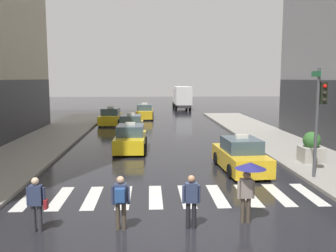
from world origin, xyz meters
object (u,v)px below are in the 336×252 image
box_truck (182,97)px  pedestrian_with_backpack (120,199)px  taxi_fourth (111,117)px  taxi_lead (241,156)px  taxi_fifth (145,112)px  taxi_second (131,139)px  taxi_third (131,126)px  planter_near_corner (311,148)px  pedestrian_with_umbrella (249,176)px  traffic_light_pole (320,107)px  pedestrian_plain_coat (191,198)px  pedestrian_with_handbag (37,201)px

box_truck → pedestrian_with_backpack: 42.75m
taxi_fourth → pedestrian_with_backpack: taxi_fourth is taller
taxi_lead → taxi_fifth: bearing=101.9°
taxi_second → pedestrian_with_backpack: bearing=-88.5°
taxi_fourth → taxi_fifth: 6.06m
taxi_third → box_truck: box_truck is taller
taxi_lead → planter_near_corner: 4.14m
taxi_third → planter_near_corner: size_ratio=2.86×
taxi_fourth → planter_near_corner: size_ratio=2.89×
taxi_second → pedestrian_with_umbrella: size_ratio=2.36×
traffic_light_pole → pedestrian_plain_coat: (-6.17, -4.99, -2.32)m
taxi_fourth → pedestrian_with_handbag: bearing=-89.0°
taxi_lead → traffic_light_pole: bearing=-32.0°
traffic_light_pole → pedestrian_with_umbrella: 6.59m
taxi_second → taxi_fourth: same height
taxi_second → taxi_fifth: size_ratio=1.00×
taxi_third → pedestrian_plain_coat: taxi_third is taller
traffic_light_pole → pedestrian_with_backpack: size_ratio=2.91×
pedestrian_plain_coat → taxi_third: bearing=98.4°
pedestrian_with_handbag → planter_near_corner: bearing=33.8°
taxi_second → pedestrian_with_backpack: taxi_second is taller
taxi_fourth → box_truck: 19.09m
taxi_third → box_truck: bearing=75.4°
pedestrian_with_handbag → planter_near_corner: planter_near_corner is taller
taxi_fifth → pedestrian_with_handbag: 30.54m
taxi_lead → taxi_second: (-5.64, 5.34, 0.00)m
taxi_lead → pedestrian_with_handbag: (-7.77, -6.83, 0.21)m
pedestrian_with_handbag → pedestrian_plain_coat: 4.56m
taxi_third → taxi_fifth: same height
pedestrian_with_backpack → pedestrian_with_handbag: 2.45m
taxi_second → taxi_third: bearing=92.7°
planter_near_corner → taxi_third: bearing=133.2°
taxi_lead → taxi_fifth: same height
taxi_third → traffic_light_pole: bearing=-56.6°
traffic_light_pole → taxi_fifth: bearing=107.3°
pedestrian_with_backpack → taxi_fifth: bearing=89.4°
taxi_lead → taxi_third: 13.03m
taxi_second → pedestrian_with_handbag: 12.36m
pedestrian_with_umbrella → taxi_second: bearing=109.8°
taxi_fifth → pedestrian_with_umbrella: (3.60, -30.07, 0.79)m
taxi_second → taxi_lead: bearing=-43.5°
taxi_fifth → pedestrian_with_handbag: taxi_fifth is taller
traffic_light_pole → taxi_fourth: 23.32m
taxi_second → pedestrian_plain_coat: size_ratio=2.77×
taxi_third → box_truck: (6.21, 23.91, 1.13)m
traffic_light_pole → pedestrian_with_backpack: (-8.27, -5.00, -2.29)m
planter_near_corner → taxi_second: bearing=156.0°
pedestrian_with_backpack → pedestrian_plain_coat: bearing=0.5°
taxi_lead → planter_near_corner: (4.01, 1.04, 0.15)m
taxi_third → pedestrian_with_handbag: taxi_third is taller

